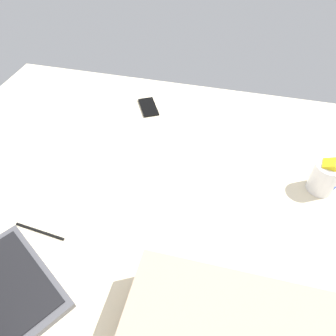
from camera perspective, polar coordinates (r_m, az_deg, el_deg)
The scene contains 4 objects.
bed_mattress at distance 117.45cm, azimuth -2.99°, elevation -6.63°, with size 180.00×140.00×18.00cm, color beige.
snack_cup at distance 118.37cm, azimuth 26.18°, elevation -1.44°, with size 9.40×9.00×13.10cm.
cell_phone at distance 146.67cm, azimuth -3.50°, elevation 10.78°, with size 6.80×14.00×0.80cm, color black.
charger_cable at distance 107.00cm, azimuth -21.84°, elevation -10.42°, with size 17.00×0.60×0.60cm, color black.
Camera 1 is at (-23.36, 68.68, 101.37)cm, focal length 34.27 mm.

